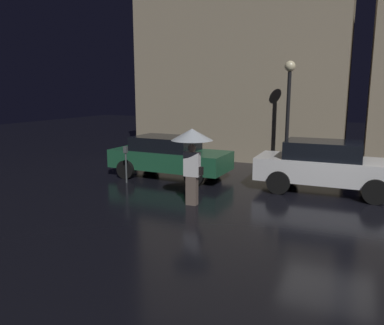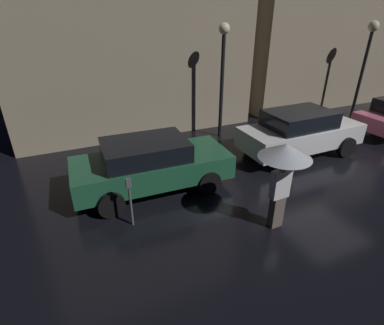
{
  "view_description": "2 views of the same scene",
  "coord_description": "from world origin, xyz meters",
  "px_view_note": "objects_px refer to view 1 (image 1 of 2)",
  "views": [
    {
      "loc": [
        0.44,
        -10.49,
        3.05
      ],
      "look_at": [
        -4.07,
        -0.29,
        0.92
      ],
      "focal_mm": 35.0,
      "sensor_mm": 36.0,
      "label": 1
    },
    {
      "loc": [
        -7.59,
        -5.84,
        4.51
      ],
      "look_at": [
        -5.0,
        -0.01,
        1.27
      ],
      "focal_mm": 28.0,
      "sensor_mm": 36.0,
      "label": 2
    }
  ],
  "objects_px": {
    "street_lamp_near": "(289,97)",
    "parked_car_white": "(327,166)",
    "pedestrian_with_umbrella": "(192,144)",
    "parking_meter": "(126,160)",
    "parked_car_green": "(169,156)"
  },
  "relations": [
    {
      "from": "street_lamp_near",
      "to": "parked_car_green",
      "type": "bearing_deg",
      "value": -143.32
    },
    {
      "from": "parked_car_green",
      "to": "street_lamp_near",
      "type": "distance_m",
      "value": 5.02
    },
    {
      "from": "parked_car_green",
      "to": "pedestrian_with_umbrella",
      "type": "distance_m",
      "value": 3.61
    },
    {
      "from": "parked_car_green",
      "to": "street_lamp_near",
      "type": "height_order",
      "value": "street_lamp_near"
    },
    {
      "from": "parked_car_green",
      "to": "parked_car_white",
      "type": "xyz_separation_m",
      "value": [
        5.34,
        0.14,
        0.05
      ]
    },
    {
      "from": "pedestrian_with_umbrella",
      "to": "street_lamp_near",
      "type": "bearing_deg",
      "value": 72.87
    },
    {
      "from": "parking_meter",
      "to": "parked_car_green",
      "type": "bearing_deg",
      "value": 56.73
    },
    {
      "from": "parking_meter",
      "to": "street_lamp_near",
      "type": "height_order",
      "value": "street_lamp_near"
    },
    {
      "from": "pedestrian_with_umbrella",
      "to": "parking_meter",
      "type": "xyz_separation_m",
      "value": [
        -3.04,
        1.38,
        -0.91
      ]
    },
    {
      "from": "pedestrian_with_umbrella",
      "to": "parking_meter",
      "type": "bearing_deg",
      "value": 154.11
    },
    {
      "from": "parking_meter",
      "to": "street_lamp_near",
      "type": "distance_m",
      "value": 6.5
    },
    {
      "from": "street_lamp_near",
      "to": "parked_car_white",
      "type": "bearing_deg",
      "value": -57.14
    },
    {
      "from": "parked_car_white",
      "to": "street_lamp_near",
      "type": "height_order",
      "value": "street_lamp_near"
    },
    {
      "from": "parked_car_white",
      "to": "parking_meter",
      "type": "relative_size",
      "value": 3.43
    },
    {
      "from": "pedestrian_with_umbrella",
      "to": "parked_car_green",
      "type": "bearing_deg",
      "value": 126.09
    }
  ]
}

